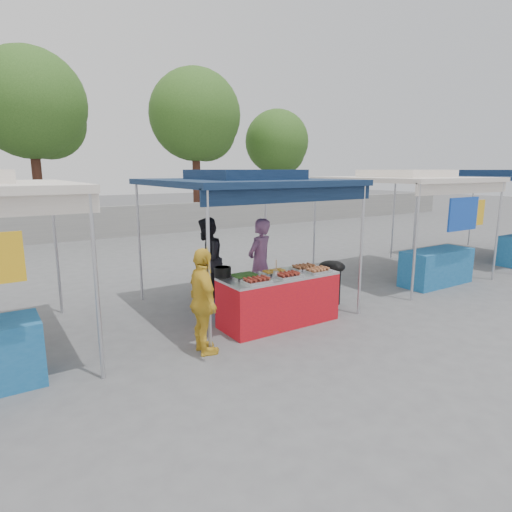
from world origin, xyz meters
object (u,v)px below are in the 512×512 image
wok_burner (332,278)px  customer_person (203,302)px  vendor_table (279,299)px  helper_man (207,259)px  vendor_woman (260,263)px  cooking_pot (223,272)px

wok_burner → customer_person: size_ratio=0.56×
vendor_table → customer_person: customer_person is taller
vendor_table → helper_man: 1.95m
vendor_table → customer_person: 1.68m
vendor_table → vendor_woman: (0.29, 1.01, 0.41)m
vendor_woman → customer_person: size_ratio=1.11×
wok_burner → customer_person: (-3.10, -0.73, 0.25)m
vendor_table → wok_burner: wok_burner is taller
vendor_table → vendor_woman: size_ratio=1.19×
vendor_table → wok_burner: 1.55m
cooking_pot → vendor_table: bearing=-24.7°
vendor_woman → cooking_pot: bearing=6.8°
helper_man → customer_person: (-1.20, -2.27, -0.07)m
vendor_table → helper_man: bearing=102.1°
cooking_pot → customer_person: customer_person is taller
cooking_pot → wok_burner: bearing=-1.4°
vendor_table → cooking_pot: cooking_pot is taller
wok_burner → vendor_woman: 1.43m
vendor_table → wok_burner: size_ratio=2.33×
cooking_pot → vendor_woman: bearing=28.3°
cooking_pot → vendor_woman: (1.14, 0.61, -0.09)m
vendor_woman → helper_man: size_ratio=1.02×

